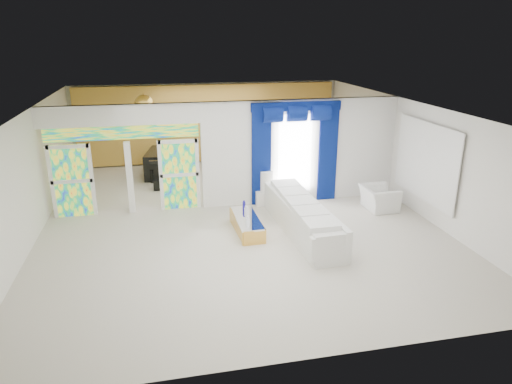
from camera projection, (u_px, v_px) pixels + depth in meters
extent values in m
plane|color=#B7AF9E|center=(236.00, 217.00, 12.66)|extent=(12.00, 12.00, 0.00)
cube|color=white|center=(302.00, 151.00, 13.52)|extent=(5.70, 0.18, 3.00)
cube|color=white|center=(121.00, 115.00, 12.13)|extent=(4.30, 0.18, 0.55)
cube|color=#994C3F|center=(72.00, 181.00, 12.41)|extent=(0.95, 0.04, 2.00)
cube|color=#994C3F|center=(179.00, 175.00, 12.98)|extent=(0.95, 0.04, 2.00)
cube|color=#994C3F|center=(123.00, 133.00, 12.29)|extent=(4.00, 0.05, 0.35)
cube|color=white|center=(295.00, 154.00, 13.40)|extent=(1.00, 0.02, 2.30)
cube|color=#030740|center=(261.00, 158.00, 13.19)|extent=(0.55, 0.10, 2.80)
cube|color=#030740|center=(328.00, 154.00, 13.59)|extent=(0.55, 0.10, 2.80)
cube|color=#030740|center=(296.00, 106.00, 12.93)|extent=(2.60, 0.12, 0.25)
cube|color=white|center=(426.00, 161.00, 12.21)|extent=(0.04, 2.70, 1.90)
cube|color=gold|center=(209.00, 123.00, 17.63)|extent=(9.70, 0.12, 2.90)
cube|color=silver|center=(302.00, 218.00, 11.59)|extent=(1.01, 3.93, 0.74)
cube|color=gold|center=(247.00, 225.00, 11.66)|extent=(0.62, 1.68, 0.37)
cube|color=white|center=(276.00, 197.00, 13.60)|extent=(1.26, 0.43, 0.42)
cylinder|color=silver|center=(267.00, 181.00, 13.38)|extent=(0.36, 0.36, 0.58)
imported|color=silver|center=(379.00, 198.00, 13.13)|extent=(0.90, 1.02, 0.65)
cube|color=black|center=(167.00, 163.00, 16.24)|extent=(1.62, 1.95, 0.88)
cube|color=black|center=(170.00, 184.00, 14.85)|extent=(1.02, 0.54, 0.32)
cube|color=tan|center=(71.00, 190.00, 13.54)|extent=(0.57, 0.52, 0.81)
sphere|color=gold|center=(144.00, 104.00, 14.48)|extent=(0.60, 0.60, 0.60)
cylinder|color=white|center=(248.00, 221.00, 11.29)|extent=(0.10, 0.10, 0.12)
cylinder|color=#1B1593|center=(244.00, 206.00, 12.14)|extent=(0.08, 0.08, 0.20)
cylinder|color=silver|center=(246.00, 210.00, 11.94)|extent=(0.11, 0.11, 0.13)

